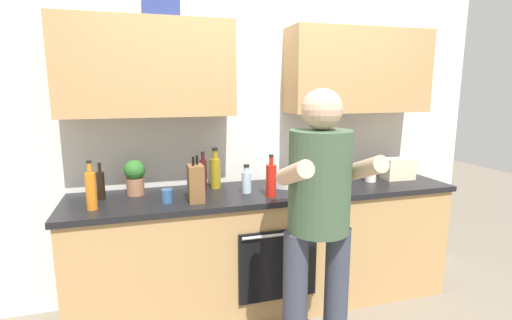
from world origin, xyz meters
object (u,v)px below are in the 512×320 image
(person_standing, at_px, (319,212))
(bottle_juice, at_px, (91,190))
(bottle_syrup, at_px, (327,171))
(cup_coffee, at_px, (370,176))
(knife_block, at_px, (196,183))
(grocery_bag_rice, at_px, (398,169))
(bottle_hotsauce, at_px, (271,180))
(potted_herb, at_px, (135,176))
(mixing_bowl, at_px, (286,181))
(bottle_wine, at_px, (203,174))
(bottle_water, at_px, (247,181))
(cup_tea, at_px, (167,196))
(bottle_oil, at_px, (215,172))
(bottle_soy, at_px, (101,185))

(person_standing, height_order, bottle_juice, person_standing)
(bottle_syrup, height_order, cup_coffee, bottle_syrup)
(knife_block, height_order, grocery_bag_rice, knife_block)
(bottle_hotsauce, relative_size, potted_herb, 1.18)
(mixing_bowl, bearing_deg, grocery_bag_rice, -4.03)
(person_standing, bearing_deg, bottle_wine, 118.59)
(bottle_syrup, distance_m, bottle_hotsauce, 0.58)
(bottle_wine, height_order, cup_coffee, bottle_wine)
(bottle_water, distance_m, potted_herb, 0.79)
(cup_coffee, bearing_deg, cup_tea, -175.68)
(bottle_juice, distance_m, potted_herb, 0.38)
(person_standing, bearing_deg, bottle_syrup, 60.30)
(bottle_hotsauce, height_order, knife_block, knife_block)
(bottle_wine, relative_size, mixing_bowl, 1.04)
(bottle_oil, xyz_separation_m, mixing_bowl, (0.54, -0.08, -0.09))
(bottle_hotsauce, distance_m, knife_block, 0.52)
(bottle_oil, distance_m, knife_block, 0.37)
(bottle_wine, xyz_separation_m, bottle_hotsauce, (0.42, -0.31, -0.00))
(bottle_oil, relative_size, potted_herb, 1.22)
(bottle_hotsauce, relative_size, mixing_bowl, 1.07)
(grocery_bag_rice, bearing_deg, bottle_oil, 174.39)
(person_standing, xyz_separation_m, bottle_syrup, (0.46, 0.81, 0.03))
(bottle_syrup, bearing_deg, potted_herb, 175.76)
(bottle_water, bearing_deg, cup_coffee, 2.31)
(person_standing, distance_m, bottle_hotsauce, 0.61)
(bottle_juice, xyz_separation_m, cup_coffee, (2.07, 0.14, -0.08))
(bottle_juice, bearing_deg, mixing_bowl, 9.00)
(bottle_soy, relative_size, bottle_water, 1.22)
(bottle_syrup, bearing_deg, bottle_juice, -174.31)
(cup_coffee, xyz_separation_m, cup_tea, (-1.61, -0.12, 0.00))
(bottle_wine, distance_m, cup_tea, 0.38)
(person_standing, distance_m, bottle_water, 0.77)
(bottle_juice, bearing_deg, knife_block, -1.47)
(bottle_oil, height_order, bottle_hotsauce, bottle_oil)
(person_standing, bearing_deg, potted_herb, 136.72)
(mixing_bowl, distance_m, grocery_bag_rice, 0.96)
(bottle_juice, bearing_deg, bottle_wine, 19.86)
(bottle_juice, height_order, bottle_oil, bottle_juice)
(grocery_bag_rice, bearing_deg, bottle_wine, 175.83)
(cup_tea, distance_m, potted_herb, 0.34)
(person_standing, bearing_deg, bottle_juice, 152.41)
(cup_tea, height_order, mixing_bowl, cup_tea)
(bottle_soy, bearing_deg, cup_coffee, -2.18)
(person_standing, xyz_separation_m, bottle_water, (-0.21, 0.74, 0.01))
(bottle_oil, xyz_separation_m, cup_tea, (-0.38, -0.28, -0.08))
(mixing_bowl, xyz_separation_m, grocery_bag_rice, (0.96, -0.07, 0.05))
(bottle_soy, distance_m, potted_herb, 0.23)
(bottle_syrup, relative_size, cup_coffee, 2.94)
(bottle_water, distance_m, bottle_syrup, 0.68)
(bottle_hotsauce, height_order, cup_tea, bottle_hotsauce)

